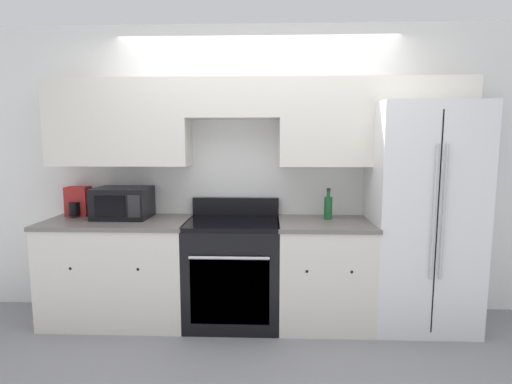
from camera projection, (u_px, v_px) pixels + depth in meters
name	position (u px, v px, depth m)	size (l,w,h in m)	color
ground_plane	(255.00, 338.00, 3.21)	(12.00, 12.00, 0.00)	gray
wall_back	(258.00, 152.00, 3.60)	(8.00, 0.39, 2.60)	white
lower_cabinets_left	(119.00, 270.00, 3.50)	(1.24, 0.64, 0.89)	silver
lower_cabinets_right	(324.00, 272.00, 3.43)	(0.80, 0.64, 0.89)	silver
oven_range	(233.00, 271.00, 3.46)	(0.79, 0.65, 1.05)	black
refrigerator	(419.00, 216.00, 3.39)	(0.84, 0.76, 1.88)	white
microwave	(123.00, 203.00, 3.53)	(0.47, 0.38, 0.27)	black
bottle	(328.00, 207.00, 3.48)	(0.07, 0.07, 0.27)	#195928
electric_kettle	(78.00, 202.00, 3.63)	(0.20, 0.20, 0.26)	#B22323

